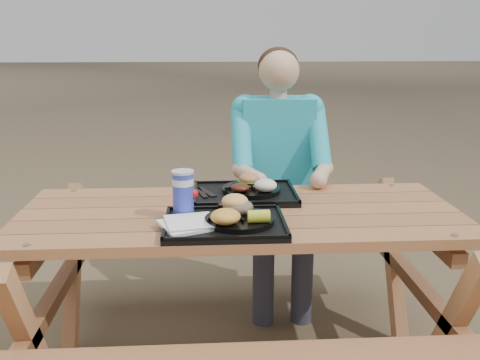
{
  "coord_description": "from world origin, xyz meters",
  "views": [
    {
      "loc": [
        -0.13,
        -2.08,
        1.44
      ],
      "look_at": [
        0.0,
        0.0,
        0.88
      ],
      "focal_mm": 40.0,
      "sensor_mm": 36.0,
      "label": 1
    }
  ],
  "objects": [
    {
      "name": "baked_beans",
      "position": [
        0.01,
        0.14,
        0.81
      ],
      "size": [
        0.08,
        0.08,
        0.04
      ],
      "primitive_type": "ellipsoid",
      "color": "#4B1B0F",
      "rests_on": "plate_far"
    },
    {
      "name": "corn_cob",
      "position": [
        0.05,
        -0.26,
        0.81
      ],
      "size": [
        0.08,
        0.08,
        0.05
      ],
      "primitive_type": null,
      "rotation": [
        0.0,
        0.0,
        0.03
      ],
      "color": "yellow",
      "rests_on": "plate_near"
    },
    {
      "name": "plate_near",
      "position": [
        -0.01,
        -0.2,
        0.78
      ],
      "size": [
        0.26,
        0.26,
        0.02
      ],
      "primitive_type": "cylinder",
      "color": "black",
      "rests_on": "tray_near"
    },
    {
      "name": "diner",
      "position": [
        0.25,
        0.71,
        0.64
      ],
      "size": [
        0.48,
        0.84,
        1.28
      ],
      "primitive_type": null,
      "color": "teal",
      "rests_on": "ground"
    },
    {
      "name": "cutlery_far",
      "position": [
        -0.14,
        0.2,
        0.77
      ],
      "size": [
        0.09,
        0.16,
        0.01
      ],
      "primitive_type": "cube",
      "rotation": [
        0.0,
        0.0,
        0.44
      ],
      "color": "black",
      "rests_on": "tray_far"
    },
    {
      "name": "plate_far",
      "position": [
        0.06,
        0.2,
        0.78
      ],
      "size": [
        0.26,
        0.26,
        0.02
      ],
      "primitive_type": "cylinder",
      "color": "black",
      "rests_on": "tray_far"
    },
    {
      "name": "napkin_stack",
      "position": [
        -0.21,
        -0.23,
        0.78
      ],
      "size": [
        0.24,
        0.24,
        0.02
      ],
      "primitive_type": "cube",
      "rotation": [
        0.0,
        0.0,
        0.41
      ],
      "color": "white",
      "rests_on": "tray_near"
    },
    {
      "name": "tray_near",
      "position": [
        -0.07,
        -0.2,
        0.76
      ],
      "size": [
        0.45,
        0.35,
        0.02
      ],
      "primitive_type": "cube",
      "color": "black",
      "rests_on": "picnic_table"
    },
    {
      "name": "burger",
      "position": [
        0.06,
        0.24,
        0.83
      ],
      "size": [
        0.1,
        0.1,
        0.09
      ],
      "primitive_type": null,
      "color": "#B87541",
      "rests_on": "plate_far"
    },
    {
      "name": "mac_cheese",
      "position": [
        -0.07,
        -0.27,
        0.82
      ],
      "size": [
        0.11,
        0.11,
        0.05
      ],
      "primitive_type": "ellipsoid",
      "color": "gold",
      "rests_on": "plate_near"
    },
    {
      "name": "condiment_mustard",
      "position": [
        -0.01,
        -0.08,
        0.79
      ],
      "size": [
        0.05,
        0.05,
        0.03
      ],
      "primitive_type": "cylinder",
      "color": "yellow",
      "rests_on": "tray_near"
    },
    {
      "name": "soda_cup",
      "position": [
        -0.23,
        -0.09,
        0.85
      ],
      "size": [
        0.08,
        0.08,
        0.16
      ],
      "primitive_type": "cylinder",
      "color": "#1725AF",
      "rests_on": "tray_near"
    },
    {
      "name": "potato_salad",
      "position": [
        0.12,
        0.14,
        0.82
      ],
      "size": [
        0.1,
        0.1,
        0.06
      ],
      "primitive_type": "ellipsoid",
      "color": "#F4E8CF",
      "rests_on": "plate_far"
    },
    {
      "name": "picnic_table",
      "position": [
        0.0,
        0.0,
        0.38
      ],
      "size": [
        1.8,
        1.49,
        0.75
      ],
      "primitive_type": null,
      "color": "#999999",
      "rests_on": "ground"
    },
    {
      "name": "tray_far",
      "position": [
        0.03,
        0.19,
        0.76
      ],
      "size": [
        0.45,
        0.35,
        0.02
      ],
      "primitive_type": "cube",
      "color": "black",
      "rests_on": "picnic_table"
    },
    {
      "name": "condiment_bbq",
      "position": [
        -0.07,
        -0.07,
        0.79
      ],
      "size": [
        0.05,
        0.05,
        0.03
      ],
      "primitive_type": "cylinder",
      "color": "black",
      "rests_on": "tray_near"
    },
    {
      "name": "sandwich",
      "position": [
        -0.02,
        -0.14,
        0.85
      ],
      "size": [
        0.11,
        0.11,
        0.11
      ],
      "primitive_type": null,
      "color": "#F3B055",
      "rests_on": "plate_near"
    }
  ]
}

